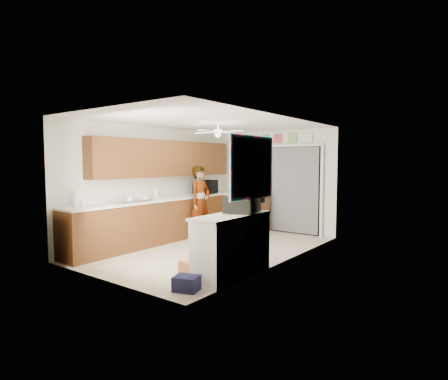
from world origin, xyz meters
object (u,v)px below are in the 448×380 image
Objects in this scene: suitcase at (243,204)px; cardboard_box at (195,270)px; soap_bottle at (156,192)px; paper_towel_roll at (75,199)px; cup at (145,199)px; navy_crate at (187,283)px; dog at (239,230)px; microwave at (206,187)px; man at (200,202)px.

cardboard_box is (-0.32, -0.78, -0.94)m from suitcase.
soap_bottle is at bearing 149.36° from suitcase.
soap_bottle is 1.89m from paper_towel_roll.
soap_bottle is at bearing 115.22° from cup.
paper_towel_roll is 2.86m from navy_crate.
paper_towel_roll is 0.67× the size of cardboard_box.
suitcase is (2.48, -0.17, 0.08)m from cup.
cardboard_box is 0.67× the size of dog.
suitcase is 2.38m from dog.
microwave is 0.37× the size of man.
suitcase reaches higher than soap_bottle.
cardboard_box reaches higher than navy_crate.
microwave is 1.44× the size of cardboard_box.
navy_crate is at bearing -144.61° from man.
man is at bearing 128.73° from suitcase.
paper_towel_roll is at bearing 162.84° from microwave.
microwave is at bearing 123.38° from suitcase.
paper_towel_roll is 0.44× the size of dog.
microwave reaches higher than suitcase.
cardboard_box is 2.77m from dog.
dog is (-1.31, 1.81, -0.82)m from suitcase.
soap_bottle is 2.97m from cardboard_box.
man is 1.09m from dog.
suitcase is 1.57m from navy_crate.
man is at bearing -166.29° from dog.
soap_bottle is 0.61× the size of cardboard_box.
paper_towel_roll is at bearing -170.33° from cardboard_box.
soap_bottle is 2.16× the size of cup.
suitcase is 1.26m from cardboard_box.
soap_bottle is 0.58m from cup.
man reaches higher than soap_bottle.
microwave reaches higher than paper_towel_roll.
suitcase reaches higher than dog.
paper_towel_roll reaches higher than dog.
navy_crate is at bearing -0.96° from paper_towel_roll.
suitcase is at bearing 67.58° from cardboard_box.
cup is 0.36× the size of navy_crate.
dog is at bearing 38.08° from soap_bottle.
microwave is 4.36m from navy_crate.
navy_crate is at bearing -61.48° from cardboard_box.
man is (-2.19, 1.53, -0.25)m from suitcase.
man is (-2.12, 2.77, 0.72)m from navy_crate.
suitcase is at bearing -14.34° from soap_bottle.
dog is (1.42, 1.11, -0.82)m from soap_bottle.
dog is at bearing -120.68° from microwave.
cardboard_box is (2.26, -2.96, -0.98)m from microwave.
man reaches higher than microwave.
man is at bearing 77.89° from cup.
cup is (0.25, -0.52, -0.08)m from soap_bottle.
man is (0.29, 1.36, -0.17)m from cup.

